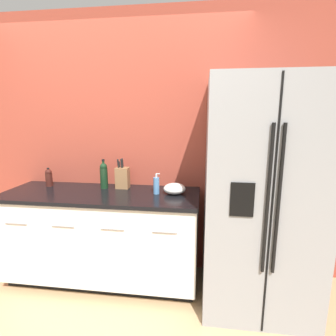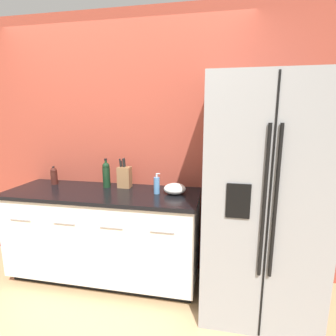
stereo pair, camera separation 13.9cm
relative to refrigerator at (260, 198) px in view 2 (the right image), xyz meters
The scene contains 8 objects.
wall_back 1.43m from the refrigerator, 161.86° to the left, with size 10.00×0.05×2.60m.
counter_unit 1.50m from the refrigerator, behind, with size 1.84×0.64×0.90m.
refrigerator is the anchor object (origin of this frame).
knife_block 1.28m from the refrigerator, 168.31° to the left, with size 0.13×0.10×0.30m.
wine_bottle 1.45m from the refrigerator, behind, with size 0.07×0.07×0.29m.
soap_dispenser 0.90m from the refrigerator, behind, with size 0.06×0.05×0.19m.
oil_bottle 2.03m from the refrigerator, behind, with size 0.07×0.07×0.19m.
mixing_bowl 0.74m from the refrigerator, 169.35° to the left, with size 0.20×0.20×0.10m.
Camera 2 is at (0.98, -1.35, 1.61)m, focal length 28.00 mm.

